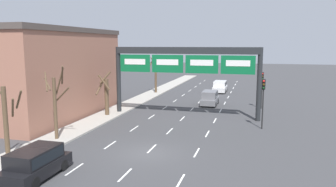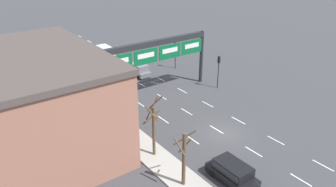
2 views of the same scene
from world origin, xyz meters
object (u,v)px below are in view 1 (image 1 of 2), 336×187
Objects in this scene: suv_white at (220,86)px; traffic_light_mid_block at (263,94)px; traffic_light_near_gantry at (262,83)px; suv_grey at (210,97)px; suv_black at (35,162)px; tree_bare_furthest at (106,94)px; tree_bare_third at (7,119)px; sign_gantry at (185,62)px; tree_bare_second at (56,101)px; tree_bare_closest at (156,73)px.

traffic_light_mid_block is (6.15, -21.58, 2.21)m from suv_white.
traffic_light_near_gantry is 9.44m from traffic_light_mid_block.
suv_grey reaches higher than suv_black.
traffic_light_mid_block reaches higher than suv_grey.
tree_bare_furthest is (-15.76, -8.33, -0.69)m from traffic_light_near_gantry.
tree_bare_third is (-15.99, -12.68, -0.43)m from traffic_light_mid_block.
traffic_light_mid_block is 0.94× the size of tree_bare_third.
tree_bare_second is at bearing -125.71° from sign_gantry.
suv_white is at bearing 80.09° from suv_black.
tree_bare_closest is (-9.36, -3.79, 2.12)m from suv_white.
tree_bare_second is at bearing 114.92° from suv_black.
tree_bare_third reaches higher than traffic_light_mid_block.
tree_bare_closest is 30.48m from tree_bare_third.
tree_bare_second is at bearing -90.24° from tree_bare_closest.
traffic_light_mid_block is 0.98× the size of tree_bare_furthest.
suv_white is 36.77m from suv_black.
sign_gantry reaches higher than suv_white.
suv_white is 1.05× the size of traffic_light_near_gantry.
tree_bare_furthest reaches higher than traffic_light_mid_block.
suv_grey is at bearing 121.07° from traffic_light_mid_block.
suv_black is 0.77× the size of tree_bare_closest.
traffic_light_mid_block reaches higher than traffic_light_near_gantry.
suv_grey is 0.91× the size of traffic_light_mid_block.
suv_grey is 12.24m from tree_bare_closest.
sign_gantry is at bearing -62.30° from tree_bare_closest.
traffic_light_mid_block is (0.00, -9.44, 0.12)m from traffic_light_near_gantry.
tree_bare_second reaches higher than suv_grey.
suv_black is 0.97× the size of tree_bare_furthest.
tree_bare_second is at bearing -117.63° from suv_grey.
suv_white is at bearing 72.19° from tree_bare_second.
tree_bare_third is at bearing -117.65° from sign_gantry.
tree_bare_second is at bearing -132.01° from traffic_light_near_gantry.
suv_black is 0.99× the size of traffic_light_mid_block.
tree_bare_closest is 0.99× the size of tree_bare_second.
sign_gantry reaches higher than traffic_light_near_gantry.
suv_white is at bearing 85.04° from sign_gantry.
tree_bare_furthest is at bearing 101.78° from suv_black.
traffic_light_mid_block is 20.41m from tree_bare_third.
suv_white is 35.69m from tree_bare_third.
suv_black is (-4.72, -17.68, -4.73)m from sign_gantry.
tree_bare_closest reaches higher than suv_black.
suv_grey is 12.11m from traffic_light_mid_block.
traffic_light_near_gantry is at bearing -63.14° from suv_white.
sign_gantry is 17.98m from tree_bare_third.
traffic_light_mid_block is (12.48, 14.65, 2.23)m from suv_black.
suv_white is 0.79× the size of tree_bare_closest.
traffic_light_near_gantry is at bearing 39.55° from sign_gantry.
tree_bare_second is at bearing -153.19° from traffic_light_mid_block.
tree_bare_closest is (-15.51, 8.35, 0.02)m from traffic_light_near_gantry.
traffic_light_near_gantry is 0.74× the size of tree_bare_second.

